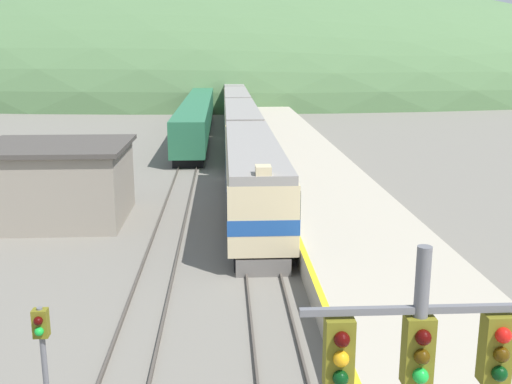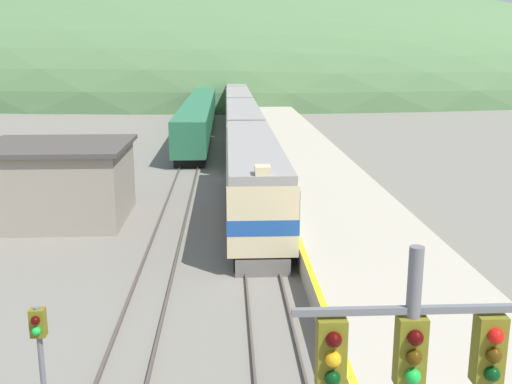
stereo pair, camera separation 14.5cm
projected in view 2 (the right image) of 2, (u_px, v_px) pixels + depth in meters
The scene contains 11 objects.
track_main at pixel (238, 126), 73.72m from camera, with size 1.52×180.00×0.16m.
track_siding at pixel (202, 126), 73.51m from camera, with size 1.52×180.00×0.16m.
platform at pixel (295, 148), 54.42m from camera, with size 6.46×140.00×1.08m.
distant_hills at pixel (233, 93), 129.52m from camera, with size 194.65×87.59×46.09m.
station_shed at pixel (57, 182), 32.97m from camera, with size 7.94×7.10×4.29m.
express_train_lead_car at pixel (253, 176), 33.47m from camera, with size 3.02×19.10×4.67m.
carriage_second at pixel (243, 129), 53.30m from camera, with size 3.01×19.52×4.31m.
carriage_third at pixel (238, 107), 73.11m from camera, with size 3.01×19.52×4.31m.
carriage_fourth at pixel (236, 95), 92.93m from camera, with size 3.01×19.52×4.31m.
siding_train at pixel (199, 116), 67.19m from camera, with size 2.90×42.56×3.78m.
signal_post_siding at pixel (39, 342), 14.57m from camera, with size 0.36×0.42×3.24m.
Camera 2 is at (-1.44, -3.62, 9.29)m, focal length 42.00 mm.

